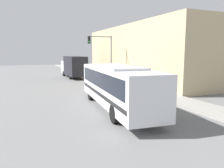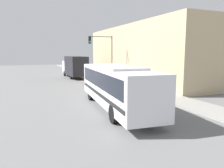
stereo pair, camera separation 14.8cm
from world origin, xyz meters
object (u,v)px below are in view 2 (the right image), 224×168
(delivery_truck, at_px, (75,66))
(traffic_light_pole, at_px, (104,51))
(fire_hydrant, at_px, (156,91))
(parking_meter, at_px, (123,77))
(city_bus, at_px, (116,84))

(delivery_truck, bearing_deg, traffic_light_pole, -74.04)
(delivery_truck, bearing_deg, fire_hydrant, -80.33)
(delivery_truck, distance_m, parking_meter, 11.61)
(fire_hydrant, distance_m, traffic_light_pole, 11.09)
(city_bus, bearing_deg, traffic_light_pole, 78.05)
(city_bus, height_order, traffic_light_pole, traffic_light_pole)
(city_bus, bearing_deg, fire_hydrant, 31.02)
(city_bus, xyz_separation_m, parking_meter, (4.98, 9.18, -0.69))
(traffic_light_pole, xyz_separation_m, parking_meter, (0.90, -3.60, -3.09))
(city_bus, relative_size, delivery_truck, 1.32)
(delivery_truck, xyz_separation_m, traffic_light_pole, (2.17, -7.58, 2.39))
(delivery_truck, relative_size, parking_meter, 6.03)
(fire_hydrant, bearing_deg, city_bus, -154.72)
(delivery_truck, relative_size, fire_hydrant, 11.41)
(delivery_truck, height_order, parking_meter, delivery_truck)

